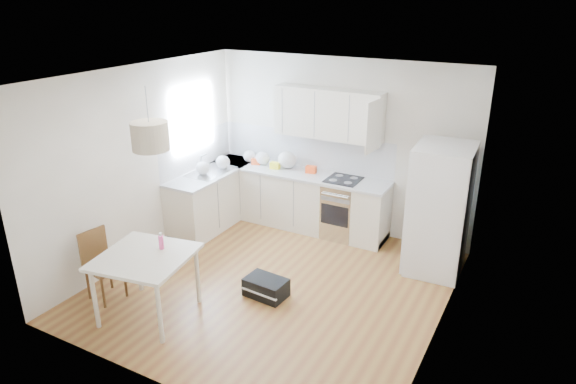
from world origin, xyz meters
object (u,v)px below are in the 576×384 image
Objects in this scene: dining_chair at (104,266)px; gym_bag at (266,287)px; refrigerator at (441,209)px; dining_table at (145,262)px.

dining_chair reaches higher than gym_bag.
dining_chair is at bearing -144.70° from refrigerator.
refrigerator is 4.38m from dining_chair.
gym_bag is at bearing 35.27° from dining_table.
refrigerator is 3.83m from dining_table.
gym_bag is at bearing -137.53° from refrigerator.
gym_bag is (1.01, 0.99, -0.58)m from dining_table.
dining_chair is (-0.71, 0.01, -0.26)m from dining_table.
gym_bag is at bearing 38.85° from dining_chair.
dining_chair is (-3.41, -2.70, -0.44)m from refrigerator.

